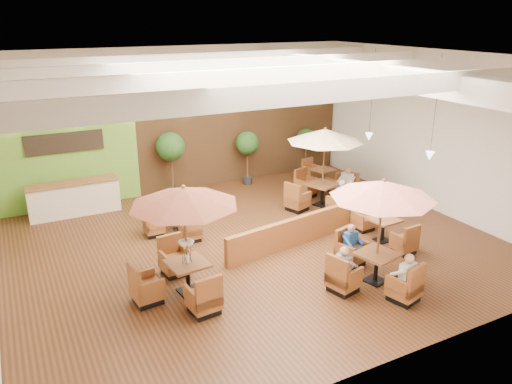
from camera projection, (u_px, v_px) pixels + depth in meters
room at (244, 118)px, 14.96m from camera, size 14.04×14.00×5.52m
service_counter at (74, 198)px, 17.22m from camera, size 3.00×0.75×1.18m
booth_divider at (312, 226)px, 15.32m from camera, size 6.27×1.17×0.88m
table_0 at (182, 218)px, 11.83m from camera, size 2.73×2.83×2.84m
table_1 at (379, 210)px, 12.31m from camera, size 2.76×2.90×2.83m
table_2 at (324, 154)px, 17.56m from camera, size 3.00×3.00×2.89m
table_3 at (174, 219)px, 15.88m from camera, size 1.58×2.36×1.48m
table_4 at (383, 230)px, 15.25m from camera, size 0.88×2.49×0.92m
table_5 at (323, 178)px, 20.20m from camera, size 0.91×2.43×0.88m
topiary_0 at (171, 149)px, 18.53m from camera, size 1.07×1.07×2.48m
topiary_1 at (247, 145)px, 19.98m from camera, size 0.94×0.94×2.19m
topiary_2 at (306, 140)px, 21.25m from camera, size 0.87×0.87×2.02m
diner_0 at (406, 272)px, 11.90m from camera, size 0.42×0.35×0.82m
diner_1 at (352, 241)px, 13.64m from camera, size 0.38×0.32×0.74m
diner_2 at (344, 264)px, 12.32m from camera, size 0.42×0.44×0.79m
diner_3 at (340, 194)px, 17.07m from camera, size 0.45×0.42×0.82m
diner_4 at (346, 181)px, 18.41m from camera, size 0.43×0.47×0.85m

